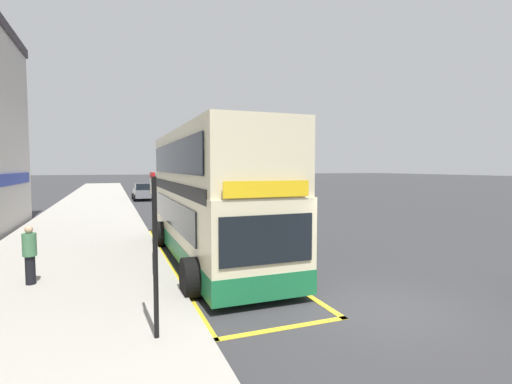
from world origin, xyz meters
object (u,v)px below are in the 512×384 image
at_px(parked_car_navy_distant, 212,189).
at_px(parked_car_white_ahead, 227,192).
at_px(double_decker_bus, 210,200).
at_px(pedestrian_waiting_near_sign, 30,253).
at_px(parked_car_grey_far, 144,192).
at_px(bus_stop_sign, 155,243).

xyz_separation_m(parked_car_navy_distant, parked_car_white_ahead, (0.04, -5.29, 0.00)).
bearing_deg(double_decker_bus, pedestrian_waiting_near_sign, -163.74).
bearing_deg(pedestrian_waiting_near_sign, parked_car_grey_far, 79.51).
relative_size(bus_stop_sign, parked_car_navy_distant, 0.71).
bearing_deg(bus_stop_sign, parked_car_grey_far, 85.87).
xyz_separation_m(bus_stop_sign, parked_car_grey_far, (2.25, 31.11, -1.05)).
bearing_deg(double_decker_bus, parked_car_navy_distant, 75.31).
bearing_deg(double_decker_bus, bus_stop_sign, -113.18).
bearing_deg(parked_car_grey_far, pedestrian_waiting_near_sign, -98.04).
distance_m(double_decker_bus, parked_car_navy_distant, 27.63).
relative_size(parked_car_grey_far, pedestrian_waiting_near_sign, 2.72).
relative_size(double_decker_bus, parked_car_white_ahead, 2.43).
relative_size(double_decker_bus, parked_car_navy_distant, 2.43).
distance_m(double_decker_bus, pedestrian_waiting_near_sign, 5.53).
height_order(double_decker_bus, parked_car_navy_distant, double_decker_bus).
relative_size(double_decker_bus, bus_stop_sign, 3.44).
relative_size(double_decker_bus, parked_car_grey_far, 2.43).
relative_size(parked_car_navy_distant, pedestrian_waiting_near_sign, 2.72).
distance_m(parked_car_navy_distant, parked_car_white_ahead, 5.29).
xyz_separation_m(parked_car_navy_distant, pedestrian_waiting_near_sign, (-12.20, -28.21, 0.17)).
bearing_deg(pedestrian_waiting_near_sign, double_decker_bus, 16.26).
distance_m(double_decker_bus, parked_car_white_ahead, 22.57).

